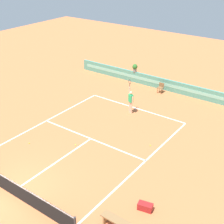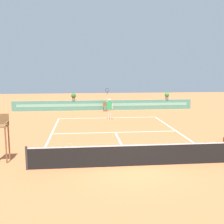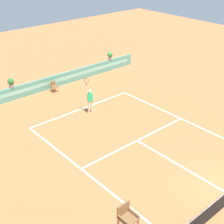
{
  "view_description": "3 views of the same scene",
  "coord_description": "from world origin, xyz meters",
  "px_view_note": "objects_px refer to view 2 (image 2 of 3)",
  "views": [
    {
      "loc": [
        11.48,
        -7.09,
        11.03
      ],
      "look_at": [
        0.02,
        8.7,
        1.0
      ],
      "focal_mm": 51.4,
      "sensor_mm": 36.0,
      "label": 1
    },
    {
      "loc": [
        -2.06,
        -11.32,
        4.14
      ],
      "look_at": [
        0.02,
        8.7,
        1.0
      ],
      "focal_mm": 44.72,
      "sensor_mm": 36.0,
      "label": 2
    },
    {
      "loc": [
        -11.81,
        -4.9,
        10.57
      ],
      "look_at": [
        0.02,
        8.7,
        1.0
      ],
      "focal_mm": 52.26,
      "sensor_mm": 36.0,
      "label": 3
    }
  ],
  "objects_px": {
    "tennis_ball_by_sideline": "(71,144)",
    "potted_plant_left": "(74,96)",
    "umpire_chair": "(1,132)",
    "tennis_ball_near_baseline": "(113,136)",
    "ball_kid_chair": "(105,106)",
    "tennis_ball_mid_court": "(161,126)",
    "potted_plant_far_right": "(167,96)",
    "tennis_player": "(109,107)"
  },
  "relations": [
    {
      "from": "umpire_chair",
      "to": "tennis_ball_mid_court",
      "type": "distance_m",
      "value": 11.48
    },
    {
      "from": "umpire_chair",
      "to": "potted_plant_left",
      "type": "xyz_separation_m",
      "value": [
        2.71,
        15.13,
        0.07
      ]
    },
    {
      "from": "potted_plant_far_right",
      "to": "tennis_player",
      "type": "bearing_deg",
      "value": -139.99
    },
    {
      "from": "ball_kid_chair",
      "to": "potted_plant_far_right",
      "type": "xyz_separation_m",
      "value": [
        6.4,
        0.73,
        0.93
      ]
    },
    {
      "from": "potted_plant_left",
      "to": "potted_plant_far_right",
      "type": "distance_m",
      "value": 9.49
    },
    {
      "from": "tennis_ball_mid_court",
      "to": "ball_kid_chair",
      "type": "bearing_deg",
      "value": 114.12
    },
    {
      "from": "umpire_chair",
      "to": "tennis_player",
      "type": "distance_m",
      "value": 11.32
    },
    {
      "from": "ball_kid_chair",
      "to": "tennis_player",
      "type": "xyz_separation_m",
      "value": [
        -0.02,
        -4.66,
        0.57
      ]
    },
    {
      "from": "tennis_ball_mid_court",
      "to": "potted_plant_left",
      "type": "height_order",
      "value": "potted_plant_left"
    },
    {
      "from": "tennis_ball_mid_court",
      "to": "potted_plant_left",
      "type": "relative_size",
      "value": 0.09
    },
    {
      "from": "tennis_ball_near_baseline",
      "to": "tennis_ball_by_sideline",
      "type": "xyz_separation_m",
      "value": [
        -2.5,
        -1.57,
        0.0
      ]
    },
    {
      "from": "potted_plant_left",
      "to": "potted_plant_far_right",
      "type": "xyz_separation_m",
      "value": [
        9.49,
        0.0,
        0.0
      ]
    },
    {
      "from": "tennis_ball_by_sideline",
      "to": "potted_plant_left",
      "type": "relative_size",
      "value": 0.09
    },
    {
      "from": "tennis_player",
      "to": "tennis_ball_mid_court",
      "type": "height_order",
      "value": "tennis_player"
    },
    {
      "from": "ball_kid_chair",
      "to": "tennis_ball_mid_court",
      "type": "relative_size",
      "value": 12.5
    },
    {
      "from": "ball_kid_chair",
      "to": "tennis_player",
      "type": "height_order",
      "value": "tennis_player"
    },
    {
      "from": "tennis_ball_mid_court",
      "to": "potted_plant_far_right",
      "type": "height_order",
      "value": "potted_plant_far_right"
    },
    {
      "from": "umpire_chair",
      "to": "tennis_ball_near_baseline",
      "type": "distance_m",
      "value": 6.85
    },
    {
      "from": "umpire_chair",
      "to": "tennis_ball_by_sideline",
      "type": "xyz_separation_m",
      "value": [
        2.93,
        2.39,
        -1.31
      ]
    },
    {
      "from": "ball_kid_chair",
      "to": "tennis_ball_mid_court",
      "type": "bearing_deg",
      "value": -65.88
    },
    {
      "from": "tennis_ball_near_baseline",
      "to": "potted_plant_left",
      "type": "bearing_deg",
      "value": 103.68
    },
    {
      "from": "potted_plant_far_right",
      "to": "umpire_chair",
      "type": "bearing_deg",
      "value": -128.88
    },
    {
      "from": "ball_kid_chair",
      "to": "potted_plant_far_right",
      "type": "distance_m",
      "value": 6.51
    },
    {
      "from": "tennis_ball_mid_court",
      "to": "tennis_ball_by_sideline",
      "type": "bearing_deg",
      "value": -146.0
    },
    {
      "from": "tennis_ball_by_sideline",
      "to": "potted_plant_left",
      "type": "distance_m",
      "value": 12.81
    },
    {
      "from": "tennis_ball_mid_court",
      "to": "potted_plant_far_right",
      "type": "bearing_deg",
      "value": 70.84
    },
    {
      "from": "ball_kid_chair",
      "to": "potted_plant_left",
      "type": "bearing_deg",
      "value": 166.65
    },
    {
      "from": "umpire_chair",
      "to": "potted_plant_far_right",
      "type": "height_order",
      "value": "umpire_chair"
    },
    {
      "from": "tennis_ball_mid_court",
      "to": "tennis_ball_near_baseline",
      "type": "bearing_deg",
      "value": -144.85
    },
    {
      "from": "ball_kid_chair",
      "to": "potted_plant_far_right",
      "type": "height_order",
      "value": "potted_plant_far_right"
    },
    {
      "from": "tennis_ball_by_sideline",
      "to": "potted_plant_left",
      "type": "xyz_separation_m",
      "value": [
        -0.22,
        12.73,
        1.38
      ]
    },
    {
      "from": "ball_kid_chair",
      "to": "tennis_ball_by_sideline",
      "type": "height_order",
      "value": "ball_kid_chair"
    },
    {
      "from": "potted_plant_left",
      "to": "tennis_ball_near_baseline",
      "type": "bearing_deg",
      "value": -76.32
    },
    {
      "from": "ball_kid_chair",
      "to": "potted_plant_far_right",
      "type": "relative_size",
      "value": 1.17
    },
    {
      "from": "tennis_ball_mid_court",
      "to": "potted_plant_left",
      "type": "xyz_separation_m",
      "value": [
        -6.54,
        8.46,
        1.38
      ]
    },
    {
      "from": "umpire_chair",
      "to": "potted_plant_far_right",
      "type": "xyz_separation_m",
      "value": [
        12.2,
        15.13,
        0.07
      ]
    },
    {
      "from": "tennis_ball_by_sideline",
      "to": "tennis_player",
      "type": "bearing_deg",
      "value": 68.81
    },
    {
      "from": "tennis_ball_near_baseline",
      "to": "potted_plant_left",
      "type": "distance_m",
      "value": 11.57
    },
    {
      "from": "tennis_ball_by_sideline",
      "to": "potted_plant_left",
      "type": "bearing_deg",
      "value": 90.97
    },
    {
      "from": "ball_kid_chair",
      "to": "potted_plant_left",
      "type": "xyz_separation_m",
      "value": [
        -3.08,
        0.73,
        0.93
      ]
    },
    {
      "from": "umpire_chair",
      "to": "tennis_ball_near_baseline",
      "type": "height_order",
      "value": "umpire_chair"
    },
    {
      "from": "tennis_player",
      "to": "tennis_ball_near_baseline",
      "type": "distance_m",
      "value": 5.86
    }
  ]
}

